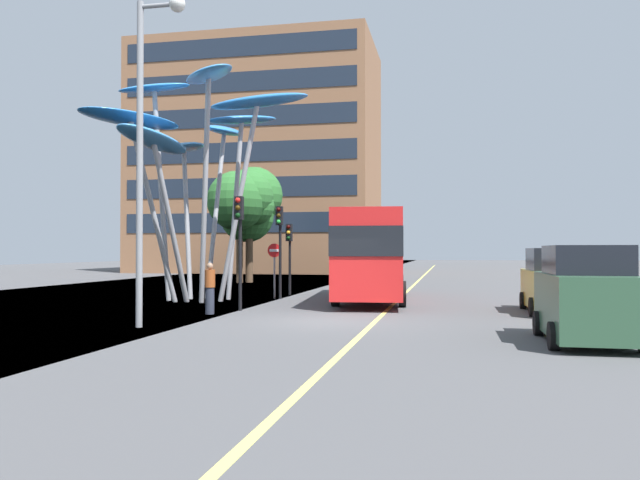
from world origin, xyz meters
TOP-DOWN VIEW (x-y plane):
  - ground at (-0.73, 0.00)m, footprint 120.00×240.00m
  - red_bus at (0.27, 7.85)m, footprint 3.41×10.84m
  - leaf_sculpture at (-6.64, 5.87)m, footprint 8.58×9.34m
  - traffic_light_kerb_near at (-3.62, 2.42)m, footprint 0.28×0.42m
  - traffic_light_kerb_far at (-3.67, 7.84)m, footprint 0.28×0.42m
  - traffic_light_island_mid at (-3.89, 10.37)m, footprint 0.28×0.42m
  - car_parked_near at (6.46, -3.25)m, footprint 1.96×3.82m
  - car_parked_mid at (6.91, 3.88)m, footprint 1.99×4.27m
  - street_lamp at (-4.51, -2.53)m, footprint 1.38×0.44m
  - tree_pavement_near at (-9.53, 20.76)m, footprint 4.05×5.97m
  - tree_pavement_far at (-9.37, 21.70)m, footprint 3.94×4.98m
  - pedestrian at (-4.21, 1.20)m, footprint 0.34×0.34m
  - no_entry_sign at (-4.02, 8.27)m, footprint 0.60×0.12m
  - backdrop_building at (-14.89, 41.17)m, footprint 22.65×12.63m

SIDE VIEW (x-z plane):
  - ground at x=-0.73m, z-range -0.10..0.00m
  - pedestrian at x=-4.21m, z-range 0.00..1.68m
  - car_parked_mid at x=6.91m, z-range -0.07..2.09m
  - car_parked_near at x=6.46m, z-range -0.06..2.13m
  - no_entry_sign at x=-4.02m, z-range 0.40..2.78m
  - red_bus at x=0.27m, z-range 0.17..3.96m
  - traffic_light_island_mid at x=-3.89m, z-range 0.75..4.06m
  - traffic_light_kerb_near at x=-3.62m, z-range 0.87..4.81m
  - traffic_light_kerb_far at x=-3.67m, z-range 0.88..4.84m
  - tree_pavement_near at x=-9.53m, z-range 1.39..8.90m
  - tree_pavement_far at x=-9.37m, z-range 1.45..9.10m
  - street_lamp at x=-4.51m, z-range 1.08..10.01m
  - leaf_sculpture at x=-6.64m, z-range 2.31..11.58m
  - backdrop_building at x=-14.89m, z-range 0.00..21.87m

